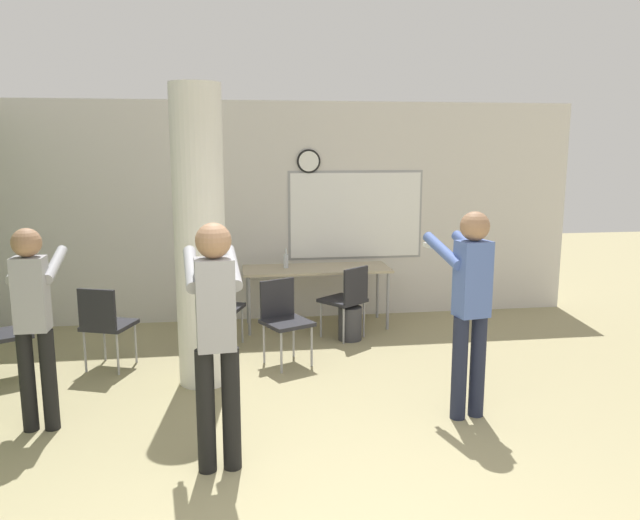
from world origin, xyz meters
TOP-DOWN VIEW (x-y plane):
  - wall_back at (0.02, 5.06)m, footprint 8.00×0.15m
  - support_pillar at (-0.84, 2.84)m, footprint 0.47×0.47m
  - folding_table at (0.49, 4.55)m, footprint 1.82×0.67m
  - bottle_on_table at (0.12, 4.60)m, footprint 0.06×0.06m
  - waste_bin at (0.81, 3.94)m, footprint 0.28×0.28m
  - chair_table_left at (-0.70, 3.82)m, footprint 0.56×0.56m
  - chair_table_right at (0.78, 3.99)m, footprint 0.62×0.62m
  - chair_table_front at (-0.03, 3.26)m, footprint 0.59×0.59m
  - chair_near_pillar at (-1.82, 3.31)m, footprint 0.57×0.57m
  - person_playing_side at (1.37, 1.74)m, footprint 0.47×0.67m
  - person_watching_back at (-2.09, 2.00)m, footprint 0.35×0.60m
  - person_playing_front at (-0.67, 1.17)m, footprint 0.43×0.67m

SIDE VIEW (x-z plane):
  - waste_bin at x=0.81m, z-range 0.00..0.39m
  - chair_table_left at x=-0.70m, z-range 0.08..0.95m
  - chair_table_right at x=0.78m, z-range 0.08..0.95m
  - chair_table_front at x=-0.03m, z-range 0.08..0.95m
  - chair_near_pillar at x=-1.82m, z-range 0.08..0.95m
  - folding_table at x=0.49m, z-range 0.33..1.08m
  - bottle_on_table at x=0.12m, z-range 0.72..0.97m
  - person_watching_back at x=-2.09m, z-range 0.14..1.78m
  - person_playing_side at x=1.37m, z-range 0.15..1.89m
  - person_playing_front at x=-0.67m, z-range 0.15..1.90m
  - wall_back at x=0.02m, z-range 0.00..2.80m
  - support_pillar at x=-0.84m, z-range 0.00..2.80m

